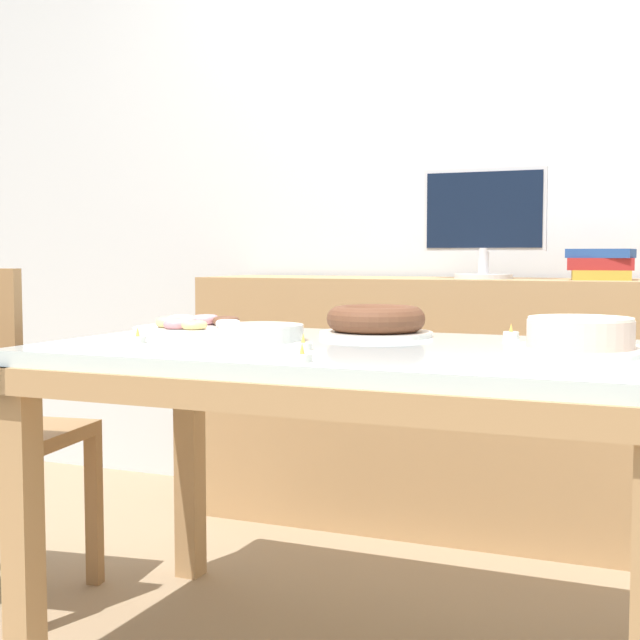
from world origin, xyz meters
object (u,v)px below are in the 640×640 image
Objects in this scene: tealight_near_front at (302,357)px; tealight_right_edge at (511,334)px; tealight_centre at (566,337)px; cake_chocolate_round at (580,337)px; computer_monitor at (484,224)px; pastry_platter at (196,327)px; tealight_left_edge at (303,345)px; book_stack at (601,264)px; plate_stack at (261,333)px; cake_golden_bundt at (376,322)px; tealight_near_cakes at (138,339)px.

tealight_near_front and tealight_right_edge have the same top height.
cake_chocolate_round is at bearing -76.57° from tealight_centre.
computer_monitor is 10.60× the size of tealight_centre.
pastry_platter is 8.51× the size of tealight_left_edge.
book_stack reaches higher than plate_stack.
pastry_platter is (-0.50, -0.07, -0.02)m from cake_golden_bundt.
tealight_left_edge is (0.46, -0.31, -0.00)m from pastry_platter.
tealight_right_edge is (0.80, 0.48, 0.00)m from tealight_near_cakes.
pastry_platter is 0.85m from tealight_right_edge.
cake_golden_bundt is 7.35× the size of tealight_near_front.
cake_golden_bundt is 0.34m from tealight_right_edge.
tealight_left_edge is (-0.12, -1.27, -0.31)m from computer_monitor.
cake_chocolate_round reaches higher than pastry_platter.
book_stack is 0.85m from tealight_centre.
pastry_platter is 8.51× the size of tealight_near_cakes.
pastry_platter is at bearing -172.18° from cake_golden_bundt.
cake_golden_bundt is at bearing 40.54° from tealight_near_cakes.
cake_golden_bundt reaches higher than tealight_centre.
cake_chocolate_round is 0.58m from cake_golden_bundt.
tealight_near_cakes is at bearing -125.99° from book_stack.
tealight_left_edge is (0.18, -0.15, -0.01)m from plate_stack.
computer_monitor is at bearing 89.02° from tealight_near_front.
computer_monitor is at bearing 112.58° from cake_chocolate_round.
cake_golden_bundt is 7.35× the size of tealight_left_edge.
tealight_near_cakes is at bearing -169.63° from cake_chocolate_round.
book_stack reaches higher than pastry_platter.
tealight_near_cakes is 0.93m from tealight_right_edge.
plate_stack is at bearing -157.67° from tealight_centre.
computer_monitor is 1.93× the size of book_stack.
tealight_near_cakes is (-0.43, -0.01, 0.00)m from tealight_left_edge.
book_stack is 5.51× the size of tealight_left_edge.
cake_golden_bundt is 0.50m from pastry_platter.
cake_golden_bundt is 0.38m from tealight_left_edge.
book_stack is 1.05× the size of plate_stack.
tealight_near_front is at bearing -142.04° from cake_chocolate_round.
cake_chocolate_round is at bearing -86.46° from book_stack.
cake_chocolate_round is 7.96× the size of tealight_left_edge.
cake_golden_bundt is at bearing -165.97° from tealight_right_edge.
tealight_centre is (0.94, 0.45, 0.00)m from tealight_near_cakes.
computer_monitor reaches higher than book_stack.
book_stack is 5.51× the size of tealight_near_front.
plate_stack is at bearing -29.81° from pastry_platter.
tealight_right_edge is at bearing 29.60° from plate_stack.
tealight_near_cakes is at bearing -178.21° from tealight_left_edge.
cake_golden_bundt is at bearing -173.45° from tealight_centre.
book_stack is at bearing 44.63° from pastry_platter.
plate_stack is at bearing -121.59° from book_stack.
book_stack is 1.01m from cake_golden_bundt.
cake_chocolate_round is (0.46, -1.10, -0.28)m from computer_monitor.
cake_chocolate_round is at bearing -7.92° from pastry_platter.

